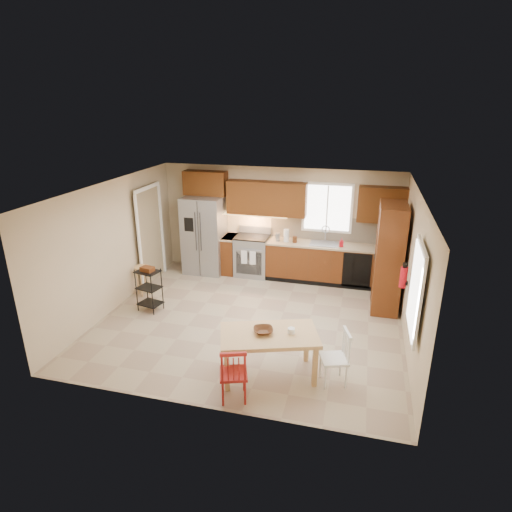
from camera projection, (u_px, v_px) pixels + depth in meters
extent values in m
plane|color=tan|center=(251.00, 320.00, 8.05)|extent=(5.50, 5.50, 0.00)
cube|color=silver|center=(250.00, 189.00, 7.19)|extent=(5.50, 5.00, 0.02)
cube|color=#CCB793|center=(279.00, 222.00, 9.89)|extent=(5.50, 0.02, 2.50)
cube|color=#CCB793|center=(198.00, 326.00, 5.35)|extent=(5.50, 0.02, 2.50)
cube|color=#CCB793|center=(113.00, 246.00, 8.26)|extent=(0.02, 5.00, 2.50)
cube|color=#CCB793|center=(413.00, 273.00, 6.98)|extent=(0.02, 5.00, 2.50)
cube|color=gray|center=(205.00, 235.00, 10.07)|extent=(0.92, 0.75, 1.82)
cube|color=gray|center=(252.00, 256.00, 10.01)|extent=(0.76, 0.63, 0.92)
cube|color=#5E2911|center=(230.00, 254.00, 10.15)|extent=(0.30, 0.60, 0.90)
cube|color=#5E2911|center=(332.00, 263.00, 9.60)|extent=(2.92, 0.60, 0.90)
cube|color=black|center=(357.00, 270.00, 9.20)|extent=(0.60, 0.02, 0.78)
cube|color=beige|center=(335.00, 229.00, 9.60)|extent=(2.92, 0.03, 0.55)
cube|color=#55300E|center=(205.00, 183.00, 9.84)|extent=(1.00, 0.35, 0.55)
cube|color=#55300E|center=(267.00, 198.00, 9.59)|extent=(1.80, 0.35, 0.75)
cube|color=#55300E|center=(382.00, 205.00, 9.01)|extent=(1.00, 0.35, 0.75)
cube|color=white|center=(327.00, 208.00, 9.48)|extent=(1.12, 0.04, 1.12)
cube|color=gray|center=(324.00, 245.00, 9.50)|extent=(0.62, 0.46, 0.16)
cube|color=#FFBF66|center=(253.00, 215.00, 9.78)|extent=(1.60, 0.30, 0.01)
imported|color=#B60C18|center=(342.00, 242.00, 9.27)|extent=(0.09, 0.09, 0.19)
cylinder|color=white|center=(286.00, 235.00, 9.59)|extent=(0.12, 0.12, 0.28)
cylinder|color=gray|center=(277.00, 237.00, 9.65)|extent=(0.11, 0.11, 0.18)
cylinder|color=#4F2815|center=(295.00, 240.00, 9.54)|extent=(0.10, 0.10, 0.14)
cube|color=#5E2911|center=(389.00, 258.00, 8.21)|extent=(0.50, 0.95, 2.10)
cylinder|color=#B60C18|center=(403.00, 277.00, 7.19)|extent=(0.12, 0.12, 0.36)
cube|color=white|center=(416.00, 290.00, 5.88)|extent=(0.04, 1.02, 1.32)
cube|color=#8C7A59|center=(150.00, 236.00, 9.50)|extent=(0.04, 0.95, 2.10)
imported|color=#4F2815|center=(263.00, 333.00, 6.26)|extent=(0.36, 0.36, 0.07)
cylinder|color=white|center=(291.00, 332.00, 6.23)|extent=(0.12, 0.12, 0.11)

